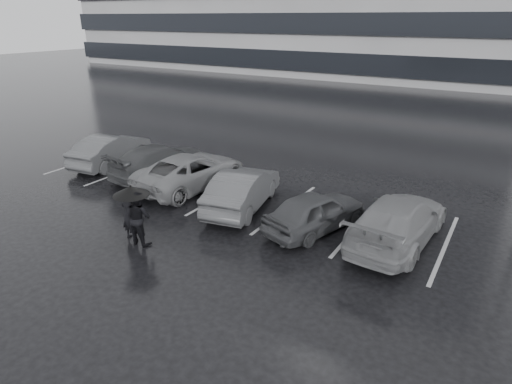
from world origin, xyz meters
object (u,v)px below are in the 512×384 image
object	(u,v)px
car_west_a	(243,189)
car_west_d	(111,150)
car_west_b	(191,171)
car_main	(315,211)
car_west_c	(160,160)
pedestrian_right	(138,217)
pedestrian_left	(129,215)
car_east	(398,220)

from	to	relation	value
car_west_a	car_west_d	xyz separation A→B (m)	(-8.21, 0.93, -0.00)
car_west_b	car_west_d	distance (m)	5.21
car_west_d	car_main	bearing A→B (deg)	164.91
car_west_a	car_west_c	bearing A→B (deg)	-23.33
pedestrian_right	car_west_a	bearing A→B (deg)	-107.14
car_west_b	car_west_c	size ratio (longest dim) A/B	1.06
pedestrian_right	pedestrian_left	bearing A→B (deg)	-4.55
car_west_c	car_east	distance (m)	10.77
car_main	car_west_d	world-z (taller)	car_west_d
car_main	pedestrian_right	bearing A→B (deg)	58.01
car_west_c	car_west_d	size ratio (longest dim) A/B	1.08
car_east	pedestrian_left	size ratio (longest dim) A/B	3.00
pedestrian_left	pedestrian_right	bearing A→B (deg)	178.91
car_main	car_west_d	size ratio (longest dim) A/B	0.88
car_main	pedestrian_right	distance (m)	5.73
car_west_d	pedestrian_right	bearing A→B (deg)	135.51
car_main	car_east	distance (m)	2.63
car_west_c	car_east	size ratio (longest dim) A/B	0.94
car_main	car_west_c	size ratio (longest dim) A/B	0.82
car_west_d	pedestrian_right	size ratio (longest dim) A/B	2.52
car_west_b	car_main	bearing A→B (deg)	176.41
car_east	pedestrian_left	bearing A→B (deg)	34.29
car_main	pedestrian_left	distance (m)	6.05
car_west_b	pedestrian_right	world-z (taller)	pedestrian_right
car_east	car_main	bearing A→B (deg)	17.01
car_main	car_west_b	bearing A→B (deg)	8.61
car_west_b	pedestrian_right	bearing A→B (deg)	115.41
car_west_d	pedestrian_left	bearing A→B (deg)	133.90
car_west_a	car_west_b	size ratio (longest dim) A/B	0.87
car_main	pedestrian_right	xyz separation A→B (m)	(-4.32, -3.76, 0.21)
car_east	car_west_b	bearing A→B (deg)	1.85
car_east	car_west_a	bearing A→B (deg)	7.37
car_west_d	pedestrian_left	xyz separation A→B (m)	(6.50, -4.89, 0.12)
car_west_b	pedestrian_right	xyz separation A→B (m)	(1.75, -4.65, 0.17)
car_west_b	car_west_d	size ratio (longest dim) A/B	1.15
car_west_a	pedestrian_left	distance (m)	4.32
car_main	car_west_b	size ratio (longest dim) A/B	0.77
car_west_c	pedestrian_left	distance (m)	6.05
car_west_b	car_east	size ratio (longest dim) A/B	1.00
car_west_a	pedestrian_left	size ratio (longest dim) A/B	2.61
pedestrian_left	car_west_c	bearing A→B (deg)	-51.84
car_west_b	pedestrian_left	xyz separation A→B (m)	(1.30, -4.61, 0.14)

